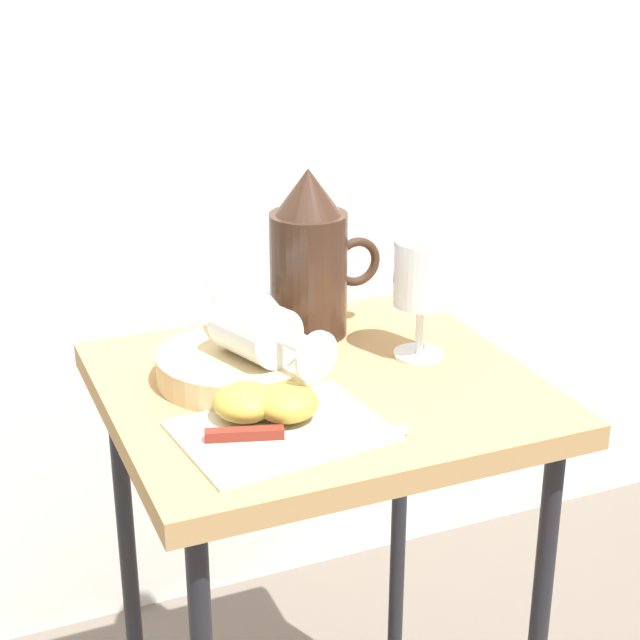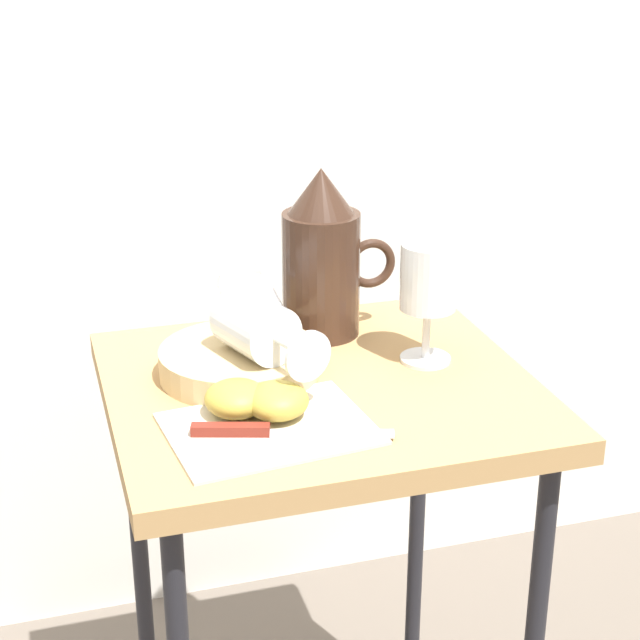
{
  "view_description": "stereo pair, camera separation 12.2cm",
  "coord_description": "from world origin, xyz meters",
  "px_view_note": "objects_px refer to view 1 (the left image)",
  "views": [
    {
      "loc": [
        -0.44,
        -1.04,
        1.26
      ],
      "look_at": [
        0.0,
        0.0,
        0.8
      ],
      "focal_mm": 58.2,
      "sensor_mm": 36.0,
      "label": 1
    },
    {
      "loc": [
        -0.32,
        -1.08,
        1.26
      ],
      "look_at": [
        0.0,
        0.0,
        0.8
      ],
      "focal_mm": 58.2,
      "sensor_mm": 36.0,
      "label": 2
    }
  ],
  "objects_px": {
    "wine_glass_tipped_far": "(258,330)",
    "pitcher": "(309,269)",
    "wine_glass_upright": "(421,280)",
    "knife": "(276,434)",
    "apple_half_right": "(287,403)",
    "basket_tray": "(238,365)",
    "wine_glass_tipped_near": "(248,313)",
    "apple_half_left": "(245,402)",
    "table": "(320,441)"
  },
  "relations": [
    {
      "from": "basket_tray",
      "to": "pitcher",
      "type": "bearing_deg",
      "value": 36.49
    },
    {
      "from": "wine_glass_tipped_far",
      "to": "apple_half_left",
      "type": "height_order",
      "value": "wine_glass_tipped_far"
    },
    {
      "from": "wine_glass_upright",
      "to": "basket_tray",
      "type": "bearing_deg",
      "value": 173.72
    },
    {
      "from": "table",
      "to": "wine_glass_tipped_near",
      "type": "bearing_deg",
      "value": 130.66
    },
    {
      "from": "knife",
      "to": "apple_half_right",
      "type": "bearing_deg",
      "value": 54.22
    },
    {
      "from": "wine_glass_tipped_far",
      "to": "basket_tray",
      "type": "bearing_deg",
      "value": 122.38
    },
    {
      "from": "wine_glass_tipped_near",
      "to": "apple_half_left",
      "type": "height_order",
      "value": "wine_glass_tipped_near"
    },
    {
      "from": "wine_glass_upright",
      "to": "apple_half_right",
      "type": "relative_size",
      "value": 2.16
    },
    {
      "from": "table",
      "to": "knife",
      "type": "relative_size",
      "value": 3.36
    },
    {
      "from": "apple_half_left",
      "to": "apple_half_right",
      "type": "xyz_separation_m",
      "value": [
        0.04,
        -0.02,
        0.0
      ]
    },
    {
      "from": "pitcher",
      "to": "wine_glass_upright",
      "type": "distance_m",
      "value": 0.16
    },
    {
      "from": "wine_glass_tipped_near",
      "to": "apple_half_right",
      "type": "bearing_deg",
      "value": -93.6
    },
    {
      "from": "basket_tray",
      "to": "pitcher",
      "type": "xyz_separation_m",
      "value": [
        0.13,
        0.1,
        0.07
      ]
    },
    {
      "from": "wine_glass_tipped_near",
      "to": "wine_glass_upright",
      "type": "bearing_deg",
      "value": -14.69
    },
    {
      "from": "wine_glass_tipped_far",
      "to": "knife",
      "type": "height_order",
      "value": "wine_glass_tipped_far"
    },
    {
      "from": "pitcher",
      "to": "apple_half_right",
      "type": "xyz_separation_m",
      "value": [
        -0.12,
        -0.23,
        -0.07
      ]
    },
    {
      "from": "basket_tray",
      "to": "apple_half_right",
      "type": "height_order",
      "value": "apple_half_right"
    },
    {
      "from": "wine_glass_upright",
      "to": "apple_half_right",
      "type": "bearing_deg",
      "value": -155.1
    },
    {
      "from": "pitcher",
      "to": "wine_glass_tipped_near",
      "type": "distance_m",
      "value": 0.13
    },
    {
      "from": "wine_glass_tipped_far",
      "to": "pitcher",
      "type": "bearing_deg",
      "value": 47.29
    },
    {
      "from": "basket_tray",
      "to": "wine_glass_tipped_far",
      "type": "distance_m",
      "value": 0.06
    },
    {
      "from": "wine_glass_tipped_far",
      "to": "apple_half_right",
      "type": "bearing_deg",
      "value": -91.58
    },
    {
      "from": "wine_glass_tipped_far",
      "to": "apple_half_right",
      "type": "relative_size",
      "value": 2.35
    },
    {
      "from": "table",
      "to": "wine_glass_tipped_near",
      "type": "distance_m",
      "value": 0.18
    },
    {
      "from": "basket_tray",
      "to": "knife",
      "type": "relative_size",
      "value": 0.91
    },
    {
      "from": "knife",
      "to": "apple_half_left",
      "type": "bearing_deg",
      "value": 106.03
    },
    {
      "from": "wine_glass_upright",
      "to": "wine_glass_tipped_near",
      "type": "xyz_separation_m",
      "value": [
        -0.21,
        0.05,
        -0.03
      ]
    },
    {
      "from": "wine_glass_upright",
      "to": "knife",
      "type": "relative_size",
      "value": 0.72
    },
    {
      "from": "basket_tray",
      "to": "apple_half_left",
      "type": "height_order",
      "value": "apple_half_left"
    },
    {
      "from": "wine_glass_upright",
      "to": "table",
      "type": "bearing_deg",
      "value": -172.08
    },
    {
      "from": "wine_glass_upright",
      "to": "apple_half_right",
      "type": "distance_m",
      "value": 0.25
    },
    {
      "from": "pitcher",
      "to": "apple_half_left",
      "type": "distance_m",
      "value": 0.27
    },
    {
      "from": "wine_glass_tipped_near",
      "to": "knife",
      "type": "bearing_deg",
      "value": -100.6
    },
    {
      "from": "wine_glass_upright",
      "to": "knife",
      "type": "distance_m",
      "value": 0.3
    },
    {
      "from": "wine_glass_tipped_far",
      "to": "wine_glass_upright",
      "type": "bearing_deg",
      "value": 0.47
    },
    {
      "from": "pitcher",
      "to": "table",
      "type": "bearing_deg",
      "value": -107.57
    },
    {
      "from": "table",
      "to": "pitcher",
      "type": "relative_size",
      "value": 3.19
    },
    {
      "from": "basket_tray",
      "to": "apple_half_left",
      "type": "xyz_separation_m",
      "value": [
        -0.03,
        -0.11,
        0.01
      ]
    },
    {
      "from": "wine_glass_upright",
      "to": "wine_glass_tipped_far",
      "type": "bearing_deg",
      "value": -179.53
    },
    {
      "from": "basket_tray",
      "to": "wine_glass_tipped_far",
      "type": "bearing_deg",
      "value": -57.62
    },
    {
      "from": "table",
      "to": "wine_glass_tipped_near",
      "type": "relative_size",
      "value": 4.66
    },
    {
      "from": "basket_tray",
      "to": "knife",
      "type": "height_order",
      "value": "basket_tray"
    },
    {
      "from": "basket_tray",
      "to": "wine_glass_upright",
      "type": "xyz_separation_m",
      "value": [
        0.23,
        -0.03,
        0.09
      ]
    },
    {
      "from": "wine_glass_tipped_far",
      "to": "apple_half_left",
      "type": "bearing_deg",
      "value": -118.91
    },
    {
      "from": "wine_glass_tipped_near",
      "to": "knife",
      "type": "xyz_separation_m",
      "value": [
        -0.04,
        -0.19,
        -0.06
      ]
    },
    {
      "from": "wine_glass_tipped_near",
      "to": "apple_half_right",
      "type": "distance_m",
      "value": 0.16
    },
    {
      "from": "apple_half_right",
      "to": "wine_glass_upright",
      "type": "bearing_deg",
      "value": 24.9
    },
    {
      "from": "apple_half_left",
      "to": "apple_half_right",
      "type": "relative_size",
      "value": 1.0
    },
    {
      "from": "wine_glass_upright",
      "to": "knife",
      "type": "xyz_separation_m",
      "value": [
        -0.24,
        -0.14,
        -0.09
      ]
    },
    {
      "from": "basket_tray",
      "to": "table",
      "type": "bearing_deg",
      "value": -27.28
    }
  ]
}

